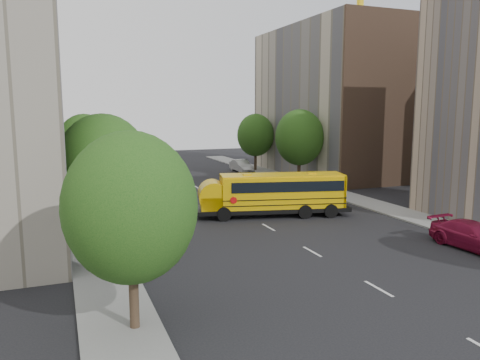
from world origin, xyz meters
TOP-DOWN VIEW (x-y plane):
  - ground at (0.00, 0.00)m, footprint 120.00×120.00m
  - sidewalk_left at (-11.50, 5.00)m, footprint 3.00×80.00m
  - sidewalk_right at (11.50, 5.00)m, footprint 3.00×80.00m
  - lane_markings at (0.00, 10.00)m, footprint 0.15×64.00m
  - building_left_redbrick at (-18.00, 28.00)m, footprint 10.00×15.00m
  - building_right_far at (18.00, 20.00)m, footprint 10.00×22.00m
  - building_right_sidewall at (18.00, 9.00)m, footprint 10.10×0.30m
  - street_tree_0 at (-11.00, -14.00)m, footprint 4.80×4.80m
  - street_tree_1 at (-11.00, -4.00)m, footprint 5.12×5.12m
  - street_tree_2 at (-11.00, 14.00)m, footprint 4.99×4.99m
  - street_tree_4 at (11.00, 14.00)m, footprint 5.25×5.25m
  - street_tree_5 at (11.00, 26.00)m, footprint 4.86×4.86m
  - school_bus at (1.70, 1.15)m, footprint 11.95×5.28m
  - safari_truck at (6.34, 5.97)m, footprint 5.57×3.06m
  - parked_car_0 at (-9.60, -6.43)m, footprint 1.83×4.00m
  - parked_car_1 at (-8.80, 10.62)m, footprint 1.81×4.20m
  - parked_car_2 at (-9.60, 21.46)m, footprint 2.56×5.42m
  - parked_car_3 at (9.06, -11.01)m, footprint 2.59×5.59m
  - parked_car_5 at (8.80, 25.53)m, footprint 1.70×4.79m

SIDE VIEW (x-z plane):
  - ground at x=0.00m, z-range 0.00..0.00m
  - lane_markings at x=0.00m, z-range 0.00..0.01m
  - sidewalk_left at x=-11.50m, z-range 0.00..0.12m
  - sidewalk_right at x=11.50m, z-range 0.00..0.12m
  - parked_car_0 at x=-9.60m, z-range 0.00..1.33m
  - parked_car_1 at x=-8.80m, z-range 0.00..1.35m
  - parked_car_2 at x=-9.60m, z-range 0.00..1.49m
  - parked_car_5 at x=8.80m, z-range 0.00..1.57m
  - parked_car_3 at x=9.06m, z-range 0.00..1.58m
  - safari_truck at x=6.34m, z-range 0.07..2.33m
  - school_bus at x=1.70m, z-range 0.19..3.48m
  - street_tree_0 at x=-11.00m, z-range 0.94..8.35m
  - street_tree_5 at x=11.00m, z-range 0.95..8.46m
  - street_tree_2 at x=-11.00m, z-range 0.97..8.68m
  - street_tree_1 at x=-11.00m, z-range 1.00..8.90m
  - street_tree_4 at x=11.00m, z-range 1.02..9.13m
  - building_left_redbrick at x=-18.00m, z-range 0.00..13.00m
  - building_right_far at x=18.00m, z-range 0.00..18.00m
  - building_right_sidewall at x=18.00m, z-range 0.00..18.00m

